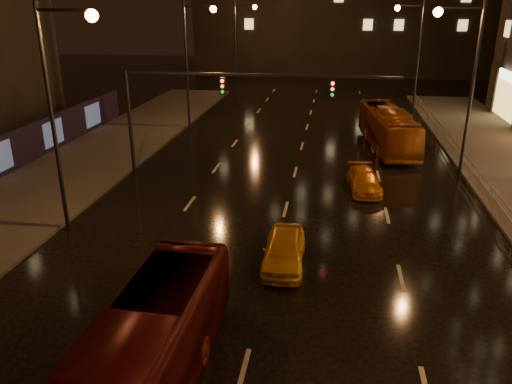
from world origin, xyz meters
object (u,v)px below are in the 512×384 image
bus_red (140,364)px  taxi_far (364,181)px  bus_curb (388,128)px  taxi_near (284,250)px

bus_red → taxi_far: 18.18m
bus_red → bus_curb: bearing=73.7°
bus_red → taxi_near: (2.79, 7.98, -0.69)m
taxi_near → taxi_far: 9.72m
taxi_near → taxi_far: taxi_near is taller
bus_curb → taxi_near: bearing=-114.2°
bus_curb → taxi_near: (-5.50, -18.25, -0.73)m
bus_red → bus_curb: 27.51m
bus_red → taxi_near: 8.48m
bus_red → taxi_near: bus_red is taller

